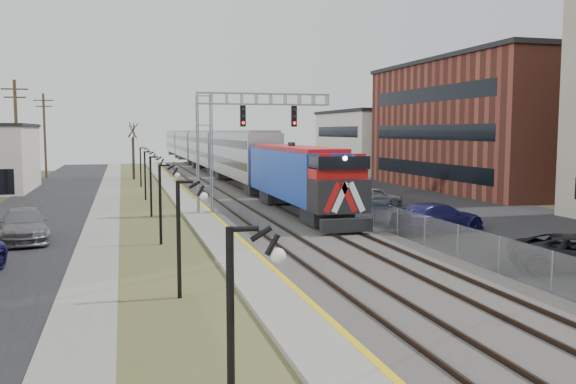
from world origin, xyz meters
name	(u,v)px	position (x,y,z in m)	size (l,w,h in m)	color
ground	(392,381)	(0.00, 0.00, 0.00)	(160.00, 160.00, 0.00)	#473D2D
street_west	(42,208)	(-11.50, 35.00, 0.02)	(7.00, 120.00, 0.04)	black
sidewalk	(106,206)	(-7.00, 35.00, 0.04)	(2.00, 120.00, 0.08)	gray
grass_median	(147,205)	(-4.00, 35.00, 0.03)	(4.00, 120.00, 0.06)	#50542C
platform	(187,202)	(-1.00, 35.00, 0.12)	(2.00, 120.00, 0.24)	gray
ballast_bed	(250,201)	(4.00, 35.00, 0.10)	(8.00, 120.00, 0.20)	#595651
parking_lot	(389,197)	(16.00, 35.00, 0.02)	(16.00, 120.00, 0.04)	black
platform_edge	(198,200)	(-0.12, 35.00, 0.24)	(0.24, 120.00, 0.01)	gold
track_near	(225,199)	(2.00, 35.00, 0.28)	(1.58, 120.00, 0.15)	#2D2119
track_far	(269,198)	(5.50, 35.00, 0.28)	(1.58, 120.00, 0.15)	#2D2119
train	(205,150)	(5.50, 73.37, 2.94)	(3.00, 108.65, 5.33)	#153CB0
signal_gantry	(230,131)	(1.22, 27.99, 5.59)	(9.00, 1.07, 8.15)	gray
lampposts	(160,205)	(-4.00, 18.29, 2.00)	(0.14, 62.14, 4.00)	black
fence	(301,191)	(8.20, 35.00, 0.80)	(0.04, 120.00, 1.60)	gray
buildings_east	(564,123)	(30.00, 31.18, 6.31)	(16.00, 76.00, 15.00)	#AAA189
bare_trees	(31,168)	(-12.66, 38.91, 2.70)	(12.30, 42.30, 5.95)	#382D23
car_lot_d	(438,218)	(11.03, 17.84, 0.81)	(2.28, 5.60, 1.63)	#171650
car_lot_e	(375,197)	(12.59, 30.07, 0.69)	(1.64, 4.07, 1.39)	gray
car_lot_f	(330,183)	(13.26, 42.47, 0.69)	(1.46, 4.18, 1.38)	#0B370F
car_street_b	(24,226)	(-10.67, 21.00, 0.82)	(2.29, 5.62, 1.63)	slate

